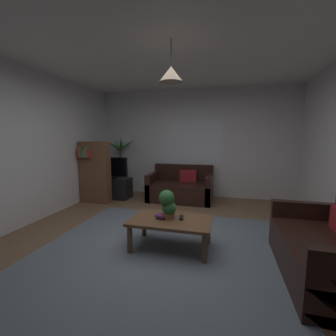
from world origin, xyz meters
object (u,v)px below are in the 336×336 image
Objects in this scene: book_on_table_0 at (162,217)px; book_on_table_1 at (161,216)px; potted_palm_corner at (121,166)px; potted_plant_on_table at (168,204)px; couch_right_side at (332,254)px; tv_stand at (113,188)px; bookshelf_corner at (95,172)px; coffee_table at (171,224)px; tv at (111,167)px; remote_on_table_0 at (181,218)px; couch_under_window at (181,189)px; pendant_lamp at (171,74)px.

book_on_table_1 is (-0.01, -0.01, 0.03)m from book_on_table_0.
potted_plant_on_table is at bearing -52.90° from potted_palm_corner.
couch_right_side is at bearing -6.49° from book_on_table_1.
bookshelf_corner is at bearing -111.97° from tv_stand.
couch_right_side is 1.65× the size of tv_stand.
potted_palm_corner is at bearing 125.53° from book_on_table_1.
coffee_table is 0.77× the size of bookshelf_corner.
potted_palm_corner is at bearing -126.75° from couch_right_side.
book_on_table_0 is at bearing -48.21° from tv.
remote_on_table_0 is at bearing 14.73° from book_on_table_0.
potted_palm_corner is at bearing 127.10° from potted_plant_on_table.
bookshelf_corner is (-2.08, 1.68, 0.30)m from book_on_table_0.
couch_right_side is 1.96m from book_on_table_1.
tv_stand is at bearing 132.97° from potted_plant_on_table.
book_on_table_1 is at bearing -39.20° from bookshelf_corner.
remote_on_table_0 is 0.26m from potted_plant_on_table.
potted_plant_on_table is (-0.05, 0.02, 0.26)m from coffee_table.
couch_under_window reaches higher than coffee_table.
book_on_table_1 is 0.10× the size of bookshelf_corner.
pendant_lamp is at bearing -37.30° from bookshelf_corner.
book_on_table_1 is 0.84× the size of remote_on_table_0.
bookshelf_corner reaches higher than book_on_table_0.
book_on_table_0 is (-0.12, -0.00, 0.07)m from coffee_table.
couch_under_window is at bearing 97.05° from potted_plant_on_table.
tv_stand is 1.76× the size of pendant_lamp.
tv reaches higher than remote_on_table_0.
tv is (-1.88, 2.13, 0.32)m from book_on_table_1.
couch_under_window is at bearing 95.18° from book_on_table_0.
book_on_table_1 is at bearing -176.18° from coffee_table.
book_on_table_1 is 0.16× the size of tv.
tv is at bearing 133.26° from potted_plant_on_table.
bookshelf_corner is (-2.20, 1.68, 0.37)m from coffee_table.
potted_plant_on_table is 0.43× the size of tv_stand.
potted_plant_on_table is 0.77× the size of pendant_lamp.
couch_under_window is 1.77m from tv.
pendant_lamp is at bearing 3.82° from book_on_table_1.
pendant_lamp reaches higher than coffee_table.
potted_plant_on_table reaches higher than tv_stand.
pendant_lamp reaches higher than remote_on_table_0.
pendant_lamp reaches higher than potted_palm_corner.
potted_plant_on_table is at bearing -46.74° from tv.
pendant_lamp is at bearing -97.25° from couch_right_side.
potted_palm_corner is at bearing 119.09° from remote_on_table_0.
pendant_lamp is (0.00, -0.00, 1.92)m from coffee_table.
bookshelf_corner is (-0.19, -0.95, -0.02)m from potted_palm_corner.
potted_plant_on_table is 2.91m from tv_stand.
couch_under_window is at bearing 8.89° from tv.
tv is at bearing 67.06° from bookshelf_corner.
tv is at bearing 131.54° from book_on_table_1.
book_on_table_0 is at bearing -160.21° from potted_plant_on_table.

